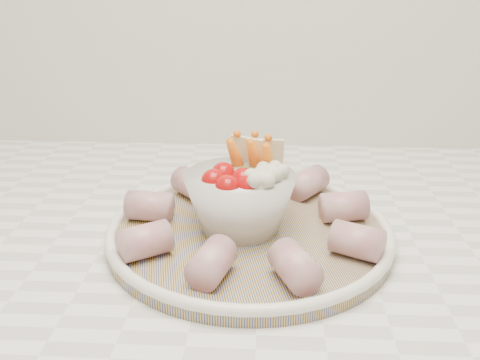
{
  "coord_description": "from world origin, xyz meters",
  "views": [
    {
      "loc": [
        0.12,
        0.9,
        1.21
      ],
      "look_at": [
        0.09,
        1.42,
        0.99
      ],
      "focal_mm": 40.0,
      "sensor_mm": 36.0,
      "label": 1
    }
  ],
  "objects": [
    {
      "name": "veggie_bowl",
      "position": [
        0.09,
        1.42,
        0.97
      ],
      "size": [
        0.12,
        0.12,
        0.1
      ],
      "color": "silver",
      "rests_on": "serving_platter"
    },
    {
      "name": "serving_platter",
      "position": [
        0.1,
        1.42,
        0.93
      ],
      "size": [
        0.37,
        0.37,
        0.02
      ],
      "color": "navy",
      "rests_on": "kitchen_counter"
    },
    {
      "name": "cured_meat_rolls",
      "position": [
        0.1,
        1.42,
        0.95
      ],
      "size": [
        0.28,
        0.28,
        0.03
      ],
      "color": "#A14958",
      "rests_on": "serving_platter"
    }
  ]
}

